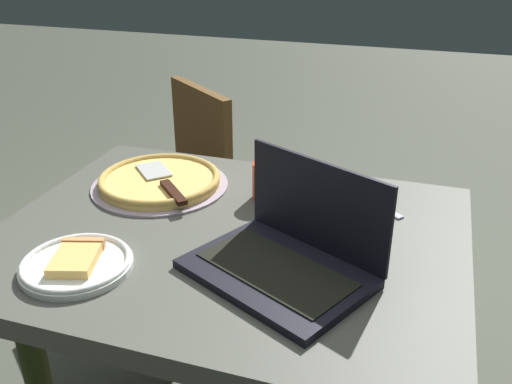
% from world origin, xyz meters
% --- Properties ---
extents(dining_table, '(1.04, 0.82, 0.75)m').
position_xyz_m(dining_table, '(0.00, 0.00, 0.67)').
color(dining_table, '#4A4B43').
rests_on(dining_table, ground_plane).
extents(laptop, '(0.42, 0.37, 0.21)m').
position_xyz_m(laptop, '(-0.17, 0.10, 0.80)').
color(laptop, black).
rests_on(laptop, dining_table).
extents(pizza_plate, '(0.22, 0.22, 0.04)m').
position_xyz_m(pizza_plate, '(0.24, 0.23, 0.77)').
color(pizza_plate, white).
rests_on(pizza_plate, dining_table).
extents(pizza_tray, '(0.36, 0.36, 0.04)m').
position_xyz_m(pizza_tray, '(0.26, -0.17, 0.77)').
color(pizza_tray, '#A594A5').
rests_on(pizza_tray, dining_table).
extents(table_knife, '(0.20, 0.16, 0.01)m').
position_xyz_m(table_knife, '(-0.25, -0.28, 0.76)').
color(table_knife, silver).
rests_on(table_knife, dining_table).
extents(drink_cup, '(0.07, 0.07, 0.09)m').
position_xyz_m(drink_cup, '(-0.03, -0.20, 0.80)').
color(drink_cup, red).
rests_on(drink_cup, dining_table).
extents(chair_near, '(0.59, 0.59, 0.83)m').
position_xyz_m(chair_near, '(0.50, -0.75, 0.48)').
color(chair_near, brown).
rests_on(chair_near, ground_plane).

